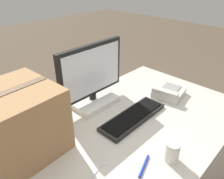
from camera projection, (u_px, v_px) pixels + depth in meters
monitor at (92, 81)px, 1.35m from camera, size 0.47×0.22×0.40m
keyboard at (133, 117)px, 1.28m from camera, size 0.46×0.15×0.03m
desk_phone at (168, 93)px, 1.50m from camera, size 0.23×0.22×0.07m
paper_cup_right at (172, 151)px, 0.99m from camera, size 0.07×0.07×0.10m
spoon at (100, 168)px, 0.97m from camera, size 0.14×0.04×0.00m
cardboard_box at (8, 127)px, 0.97m from camera, size 0.46×0.38×0.33m
pen_marker at (144, 166)px, 0.98m from camera, size 0.13×0.06×0.01m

